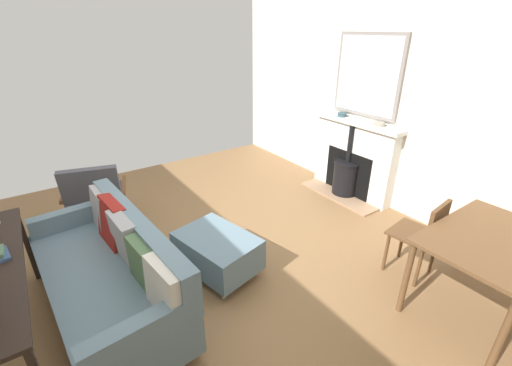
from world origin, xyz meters
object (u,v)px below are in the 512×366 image
Objects in this scene: fireplace at (351,163)px; dining_table at (493,248)px; armchair_accent at (95,192)px; ottoman at (217,250)px; mantel_bowl_far at (379,124)px; mantel_bowl_near at (342,114)px; dining_chair_near_fireplace at (424,233)px; sofa at (112,273)px.

dining_table is at bearing 68.02° from fireplace.
dining_table is at bearing 125.80° from armchair_accent.
armchair_accent reaches higher than ottoman.
armchair_accent is (3.18, -1.43, -0.64)m from mantel_bowl_far.
ottoman is at bearing -47.46° from dining_table.
mantel_bowl_near is 0.11× the size of dining_table.
dining_chair_near_fireplace is (-1.55, 1.14, 0.24)m from ottoman.
fireplace is at bearing -169.61° from ottoman.
fireplace is at bearing 161.05° from armchair_accent.
dining_table reaches higher than ottoman.
fireplace is 2.30m from dining_table.
dining_chair_near_fireplace is (0.85, 1.58, 0.02)m from fireplace.
mantel_bowl_near reaches higher than armchair_accent.
fireplace is 3.36m from sofa.
dining_table is at bearing 132.54° from ottoman.
dining_table is at bearing 70.17° from mantel_bowl_near.
ottoman is 0.77× the size of dining_table.
dining_chair_near_fireplace is (0.85, 1.24, -0.62)m from mantel_bowl_far.
ottoman is at bearing 2.37° from mantel_bowl_far.
sofa is at bearing -26.06° from dining_chair_near_fireplace.
dining_table is at bearing 89.05° from dining_chair_near_fireplace.
mantel_bowl_far is at bearing -179.61° from sofa.
sofa is 1.68× the size of dining_table.
armchair_accent is 3.55m from dining_chair_near_fireplace.
sofa is 0.95m from ottoman.
mantel_bowl_near reaches higher than fireplace.
dining_chair_near_fireplace is (-2.49, 1.22, 0.12)m from sofa.
mantel_bowl_near is at bearing -109.83° from dining_table.
ottoman is at bearing 175.32° from sofa.
mantel_bowl_far reaches higher than fireplace.
fireplace reaches higher than armchair_accent.
fireplace is at bearing 88.88° from mantel_bowl_near.
fireplace is 0.73m from mantel_bowl_far.
armchair_accent is (3.18, -1.09, -0.00)m from fireplace.
fireplace is at bearing -111.98° from dining_table.
mantel_bowl_far is at bearing 90.00° from mantel_bowl_near.
dining_table is at bearing 64.18° from mantel_bowl_far.
armchair_accent reaches higher than dining_table.
fireplace is 3.36m from armchair_accent.
fireplace is 9.71× the size of mantel_bowl_far.
mantel_bowl_far is 0.17× the size of armchair_accent.
dining_table is 0.56m from dining_chair_near_fireplace.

